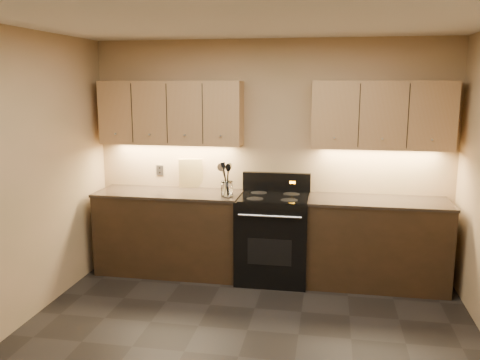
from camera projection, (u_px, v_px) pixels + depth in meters
name	position (u px, v px, depth m)	size (l,w,h in m)	color
floor	(238.00, 357.00, 4.01)	(4.00, 4.00, 0.00)	black
ceiling	(238.00, 14.00, 3.52)	(4.00, 4.00, 0.00)	silver
wall_back	(270.00, 158.00, 5.70)	(4.00, 0.04, 2.60)	tan
counter_left	(170.00, 232.00, 5.76)	(1.62, 0.62, 0.93)	black
counter_right	(377.00, 243.00, 5.36)	(1.46, 0.62, 0.93)	black
stove	(273.00, 237.00, 5.53)	(0.76, 0.68, 1.14)	black
upper_cab_left	(171.00, 113.00, 5.65)	(1.60, 0.30, 0.70)	tan
upper_cab_right	(382.00, 115.00, 5.26)	(1.44, 0.30, 0.70)	tan
outlet_plate	(160.00, 170.00, 5.95)	(0.09, 0.01, 0.12)	#B2B5BA
utensil_crock	(227.00, 189.00, 5.46)	(0.17, 0.17, 0.16)	white
cutting_board	(191.00, 173.00, 5.86)	(0.27, 0.02, 0.35)	#DDC177
wooden_spoon	(225.00, 179.00, 5.44)	(0.06, 0.06, 0.34)	#DDC177
black_spoon	(227.00, 178.00, 5.45)	(0.06, 0.06, 0.36)	black
black_turner	(228.00, 178.00, 5.42)	(0.08, 0.08, 0.36)	black
steel_spatula	(229.00, 178.00, 5.44)	(0.08, 0.08, 0.36)	silver
steel_skimmer	(230.00, 179.00, 5.43)	(0.09, 0.09, 0.33)	silver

